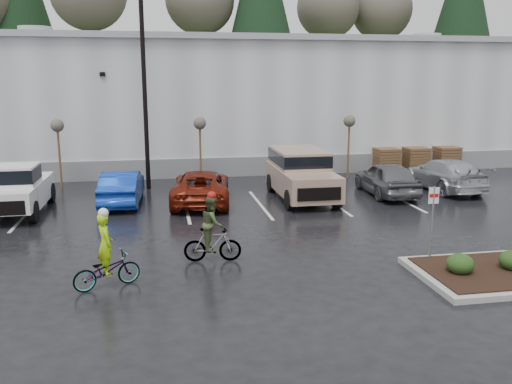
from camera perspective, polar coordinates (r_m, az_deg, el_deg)
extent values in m
plane|color=black|center=(14.41, 4.50, -8.73)|extent=(120.00, 120.00, 0.00)
cube|color=#B8BABD|center=(35.21, -4.66, 9.46)|extent=(60.00, 15.00, 7.00)
cube|color=slate|center=(28.06, -3.01, 2.64)|extent=(60.00, 0.12, 1.00)
cube|color=#999B9E|center=(35.23, -4.76, 15.23)|extent=(60.50, 15.50, 0.30)
cube|color=#28411B|center=(58.15, -6.96, 9.96)|extent=(80.00, 25.00, 6.00)
cylinder|color=black|center=(25.02, -11.65, 10.47)|extent=(0.20, 0.20, 9.00)
cylinder|color=#48361D|center=(26.65, -19.96, 3.38)|extent=(0.10, 0.10, 2.80)
sphere|color=#514B41|center=(26.48, -20.19, 6.59)|extent=(0.60, 0.60, 0.60)
cylinder|color=#48361D|center=(26.34, -5.87, 3.95)|extent=(0.10, 0.10, 2.80)
sphere|color=#514B41|center=(26.17, -5.94, 7.20)|extent=(0.60, 0.60, 0.60)
cylinder|color=#48361D|center=(27.93, 9.70, 4.31)|extent=(0.10, 0.10, 2.80)
sphere|color=#514B41|center=(27.77, 9.81, 7.37)|extent=(0.60, 0.60, 0.60)
cube|color=#48361D|center=(29.88, 13.52, 3.24)|extent=(1.20, 1.20, 1.35)
cube|color=#48361D|center=(30.60, 16.44, 3.29)|extent=(1.20, 1.20, 1.35)
cube|color=#48361D|center=(31.45, 19.37, 3.32)|extent=(1.20, 1.20, 1.35)
ellipsoid|color=black|center=(14.92, 20.69, -7.08)|extent=(0.70, 0.70, 0.52)
cylinder|color=gray|center=(15.61, 18.01, -3.40)|extent=(0.05, 0.05, 2.20)
cube|color=white|center=(15.42, 18.22, -0.35)|extent=(0.30, 0.02, 0.45)
cube|color=red|center=(15.41, 18.23, -0.36)|extent=(0.26, 0.02, 0.10)
imported|color=#0E319C|center=(22.67, -13.92, 0.50)|extent=(1.69, 4.26, 1.38)
imported|color=#671709|center=(22.26, -5.80, 0.55)|extent=(2.81, 5.11, 1.35)
imported|color=slate|center=(24.33, 13.57, 1.41)|extent=(1.89, 4.37, 1.47)
imported|color=#B7BCC0|center=(26.19, 19.19, 1.76)|extent=(2.17, 4.97, 1.42)
imported|color=#3F3F44|center=(13.92, -15.43, -7.98)|extent=(1.76, 1.17, 0.88)
imported|color=#95CE0B|center=(13.71, -15.59, -5.32)|extent=(0.55, 0.66, 1.53)
sphere|color=silver|center=(13.50, -15.78, -2.16)|extent=(0.25, 0.25, 0.25)
imported|color=#3F3F44|center=(15.29, -4.59, -5.56)|extent=(1.59, 0.62, 0.97)
imported|color=#3B4826|center=(15.11, -4.63, -3.29)|extent=(0.48, 0.78, 1.53)
sphere|color=#990C0C|center=(14.92, -4.68, -0.41)|extent=(0.25, 0.25, 0.25)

